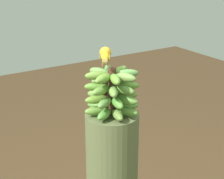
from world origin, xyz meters
The scene contains 2 objects.
banana_bunch centered at (0.00, 0.00, 1.13)m, with size 0.28×0.28×0.24m.
perched_bird centered at (-0.06, 0.00, 1.30)m, with size 0.17×0.12×0.09m.
Camera 1 is at (1.44, -0.91, 1.77)m, focal length 60.93 mm.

